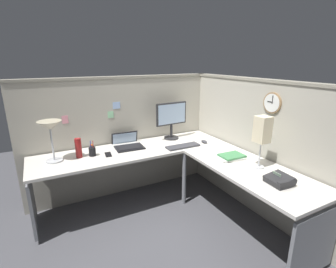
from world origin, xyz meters
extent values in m
plane|color=#47474C|center=(0.00, 0.00, 0.00)|extent=(6.80, 6.80, 0.00)
cube|color=#A8A393|center=(-0.36, 0.87, 0.78)|extent=(2.57, 0.10, 1.55)
cube|color=gray|center=(-0.36, 0.87, 1.56)|extent=(2.57, 0.12, 0.03)
cube|color=#A8A393|center=(0.87, -0.27, 0.78)|extent=(0.10, 2.37, 1.55)
cube|color=gray|center=(0.87, -0.27, 1.56)|extent=(0.12, 2.37, 0.03)
cube|color=beige|center=(-0.38, 0.47, 0.71)|extent=(2.35, 0.66, 0.03)
cube|color=beige|center=(0.47, -0.60, 0.71)|extent=(0.66, 1.49, 0.03)
cylinder|color=slate|center=(0.16, 0.16, 0.35)|extent=(0.05, 0.05, 0.70)
cube|color=slate|center=(-1.53, 0.47, 0.35)|extent=(0.03, 0.58, 0.60)
cube|color=slate|center=(0.47, -1.33, 0.35)|extent=(0.58, 0.03, 0.60)
cylinder|color=#232326|center=(0.24, 0.64, 0.74)|extent=(0.20, 0.20, 0.02)
cylinder|color=#232326|center=(0.24, 0.64, 0.84)|extent=(0.04, 0.04, 0.20)
cube|color=#232326|center=(0.24, 0.64, 1.08)|extent=(0.46, 0.07, 0.30)
cube|color=#99B2D1|center=(0.24, 0.62, 1.08)|extent=(0.42, 0.04, 0.26)
cube|color=black|center=(-0.41, 0.53, 0.74)|extent=(0.35, 0.26, 0.02)
cube|color=black|center=(-0.41, 0.53, 0.75)|extent=(0.30, 0.20, 0.00)
cube|color=black|center=(-0.39, 0.76, 0.77)|extent=(0.34, 0.09, 0.22)
cube|color=#99B2D1|center=(-0.39, 0.75, 0.77)|extent=(0.31, 0.07, 0.18)
cube|color=#38383D|center=(0.20, 0.26, 0.74)|extent=(0.43, 0.14, 0.02)
ellipsoid|color=#38383D|center=(0.53, 0.27, 0.75)|extent=(0.06, 0.10, 0.03)
cylinder|color=#B7BABF|center=(-1.26, 0.52, 0.74)|extent=(0.17, 0.17, 0.02)
cylinder|color=#B7BABF|center=(-1.26, 0.52, 0.93)|extent=(0.02, 0.02, 0.38)
cone|color=#B2A88C|center=(-1.26, 0.52, 1.13)|extent=(0.24, 0.24, 0.09)
cylinder|color=black|center=(-0.86, 0.49, 0.78)|extent=(0.08, 0.08, 0.10)
cylinder|color=#1E1EB2|center=(-0.88, 0.50, 0.84)|extent=(0.01, 0.01, 0.13)
cylinder|color=#B21E1E|center=(-0.85, 0.48, 0.84)|extent=(0.01, 0.01, 0.13)
cylinder|color=#D8591E|center=(-0.86, 0.50, 0.85)|extent=(0.03, 0.03, 0.01)
cube|color=black|center=(-0.70, 0.43, 0.73)|extent=(0.09, 0.15, 0.01)
cylinder|color=maroon|center=(-1.00, 0.51, 0.84)|extent=(0.07, 0.07, 0.22)
cube|color=#232326|center=(0.44, -0.96, 0.77)|extent=(0.21, 0.22, 0.10)
cube|color=#8CA58C|center=(0.44, -0.93, 0.80)|extent=(0.02, 0.09, 0.04)
cube|color=#232326|center=(0.43, -1.04, 0.79)|extent=(0.19, 0.06, 0.04)
cube|color=silver|center=(0.46, -0.30, 0.74)|extent=(0.31, 0.26, 0.02)
cube|color=#3F7F4C|center=(0.48, -0.31, 0.76)|extent=(0.27, 0.20, 0.02)
cylinder|color=#B7BABF|center=(0.56, -0.62, 0.74)|extent=(0.11, 0.11, 0.01)
cylinder|color=#B7BABF|center=(0.56, -0.62, 0.87)|extent=(0.02, 0.02, 0.27)
cube|color=beige|center=(0.56, -0.62, 1.13)|extent=(0.13, 0.13, 0.26)
cylinder|color=olive|center=(0.82, -0.49, 1.35)|extent=(0.03, 0.22, 0.22)
cylinder|color=white|center=(0.80, -0.49, 1.35)|extent=(0.00, 0.19, 0.19)
cube|color=black|center=(0.80, -0.47, 1.36)|extent=(0.00, 0.06, 0.01)
cube|color=black|center=(0.80, -0.50, 1.38)|extent=(0.00, 0.01, 0.08)
cube|color=#8CCC99|center=(-0.54, 0.82, 1.11)|extent=(0.07, 0.00, 0.08)
cube|color=#99B7E5|center=(-0.46, 0.82, 1.22)|extent=(0.09, 0.00, 0.08)
cube|color=pink|center=(-1.08, 0.82, 1.11)|extent=(0.07, 0.00, 0.09)
camera|label=1|loc=(-1.35, -2.26, 1.78)|focal=26.77mm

